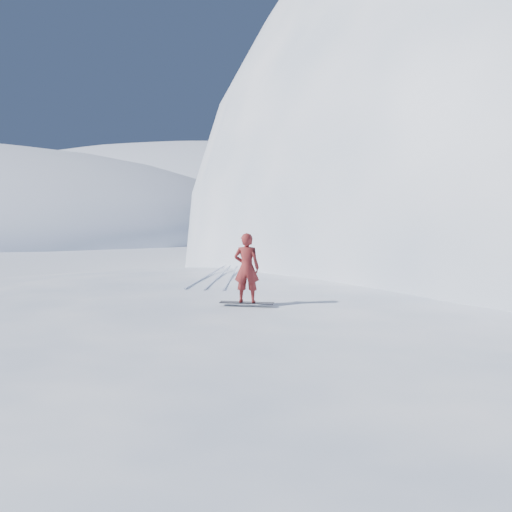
% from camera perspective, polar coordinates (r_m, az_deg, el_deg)
% --- Properties ---
extents(ground, '(400.00, 400.00, 0.00)m').
position_cam_1_polar(ground, '(15.82, -7.72, -12.81)').
color(ground, white).
rests_on(ground, ground).
extents(near_ridge, '(36.00, 28.00, 4.80)m').
position_cam_1_polar(near_ridge, '(18.25, -1.26, -10.26)').
color(near_ridge, white).
rests_on(near_ridge, ground).
extents(peak_shoulder, '(28.00, 24.00, 18.00)m').
position_cam_1_polar(peak_shoulder, '(34.63, 20.92, -3.08)').
color(peak_shoulder, white).
rests_on(peak_shoulder, ground).
extents(far_ridge_c, '(140.00, 90.00, 36.00)m').
position_cam_1_polar(far_ridge_c, '(132.16, -6.58, 3.34)').
color(far_ridge_c, white).
rests_on(far_ridge_c, ground).
extents(wind_bumps, '(16.00, 14.40, 1.00)m').
position_cam_1_polar(wind_bumps, '(17.90, -6.91, -10.61)').
color(wind_bumps, white).
rests_on(wind_bumps, ground).
extents(snowboard, '(1.38, 0.36, 0.02)m').
position_cam_1_polar(snowboard, '(14.38, -0.94, -4.69)').
color(snowboard, black).
rests_on(snowboard, near_ridge).
extents(snowboarder, '(0.67, 0.46, 1.75)m').
position_cam_1_polar(snowboarder, '(14.25, -0.94, -1.19)').
color(snowboarder, maroon).
rests_on(snowboarder, snowboard).
extents(board_tracks, '(1.80, 5.98, 0.04)m').
position_cam_1_polar(board_tracks, '(19.58, -3.68, -1.95)').
color(board_tracks, silver).
rests_on(board_tracks, ground).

